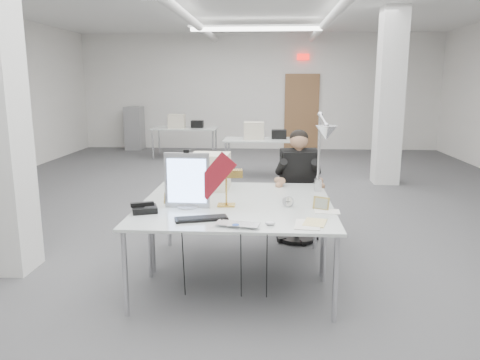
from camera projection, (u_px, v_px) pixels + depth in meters
The scene contains 23 objects.
room_shell at pixel (250, 96), 6.39m from camera, with size 10.04×14.04×3.24m.
desk_main at pixel (233, 217), 4.01m from camera, with size 1.80×0.90×0.03m, color silver.
desk_second at pixel (239, 193), 4.89m from camera, with size 1.80×0.90×0.03m, color silver.
bg_desk_a at pixel (264, 140), 9.37m from camera, with size 1.60×0.80×0.03m, color silver.
bg_desk_b at pixel (185, 128), 11.65m from camera, with size 1.60×0.80×0.03m, color silver.
filing_cabinet at pixel (135, 128), 13.20m from camera, with size 0.45×0.55×1.20m, color gray.
office_chair at pixel (297, 194), 5.57m from camera, with size 0.56×0.56×1.15m, color black, non-canonical shape.
seated_person at pixel (298, 168), 5.45m from camera, with size 0.46×0.57×0.85m, color black, non-canonical shape.
monitor at pixel (187, 180), 4.23m from camera, with size 0.41×0.04×0.50m, color #A1A2A6.
pennant at pixel (214, 176), 4.17m from camera, with size 0.43×0.01×0.18m, color maroon.
keyboard at pixel (201, 219), 3.88m from camera, with size 0.44×0.15×0.02m, color black.
laptop at pixel (236, 227), 3.66m from camera, with size 0.35×0.23×0.03m, color silver.
mouse at pixel (270, 223), 3.74m from camera, with size 0.08×0.05×0.03m, color silver.
bankers_lamp at pixel (226, 186), 4.28m from camera, with size 0.33×0.13×0.38m, color #D38E42, non-canonical shape.
desk_phone at pixel (145, 209), 4.11m from camera, with size 0.21×0.19×0.05m, color black.
picture_frame_left at pixel (171, 199), 4.38m from camera, with size 0.13×0.01×0.11m, color #A88948.
picture_frame_right at pixel (321, 203), 4.19m from camera, with size 0.15×0.01×0.12m, color tan.
desk_clock at pixel (288, 201), 4.29m from camera, with size 0.10×0.10×0.03m, color #A5A4A9.
paper_stack_a at pixel (308, 225), 3.75m from camera, with size 0.20×0.29×0.01m, color white.
paper_stack_b at pixel (315, 223), 3.80m from camera, with size 0.17×0.24×0.01m, color #EFD98E.
paper_stack_c at pixel (327, 212), 4.12m from camera, with size 0.22×0.15×0.01m, color silver.
beige_monitor at pixel (210, 171), 4.98m from camera, with size 0.40×0.38×0.38m, color beige.
architect_lamp at pixel (322, 154), 4.60m from camera, with size 0.23×0.66×0.85m, color silver, non-canonical shape.
Camera 1 is at (0.31, -6.35, 1.88)m, focal length 35.00 mm.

